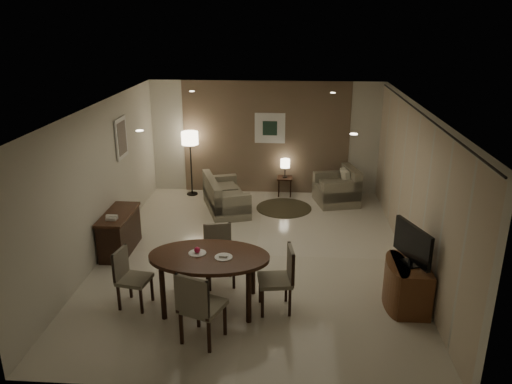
# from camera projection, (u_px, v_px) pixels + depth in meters

# --- Properties ---
(room_shell) EXTENTS (5.50, 7.00, 2.70)m
(room_shell) POSITION_uv_depth(u_px,v_px,m) (257.00, 178.00, 9.00)
(room_shell) COLOR beige
(room_shell) RESTS_ON ground
(taupe_accent) EXTENTS (3.96, 0.03, 2.70)m
(taupe_accent) POSITION_uv_depth(u_px,v_px,m) (266.00, 138.00, 11.90)
(taupe_accent) COLOR #775E4A
(taupe_accent) RESTS_ON wall_back
(curtain_wall) EXTENTS (0.08, 6.70, 2.58)m
(curtain_wall) POSITION_uv_depth(u_px,v_px,m) (413.00, 190.00, 8.45)
(curtain_wall) COLOR beige
(curtain_wall) RESTS_ON wall_right
(curtain_rod) EXTENTS (0.03, 6.80, 0.03)m
(curtain_rod) POSITION_uv_depth(u_px,v_px,m) (421.00, 113.00, 8.01)
(curtain_rod) COLOR black
(curtain_rod) RESTS_ON wall_right
(art_back_frame) EXTENTS (0.72, 0.03, 0.72)m
(art_back_frame) POSITION_uv_depth(u_px,v_px,m) (270.00, 128.00, 11.78)
(art_back_frame) COLOR silver
(art_back_frame) RESTS_ON wall_back
(art_back_canvas) EXTENTS (0.34, 0.01, 0.34)m
(art_back_canvas) POSITION_uv_depth(u_px,v_px,m) (270.00, 128.00, 11.77)
(art_back_canvas) COLOR #1A2F23
(art_back_canvas) RESTS_ON wall_back
(art_left_frame) EXTENTS (0.03, 0.60, 0.80)m
(art_left_frame) POSITION_uv_depth(u_px,v_px,m) (121.00, 138.00, 9.76)
(art_left_frame) COLOR silver
(art_left_frame) RESTS_ON wall_left
(art_left_canvas) EXTENTS (0.01, 0.46, 0.64)m
(art_left_canvas) POSITION_uv_depth(u_px,v_px,m) (122.00, 138.00, 9.76)
(art_left_canvas) COLOR gray
(art_left_canvas) RESTS_ON wall_left
(downlight_nl) EXTENTS (0.10, 0.10, 0.01)m
(downlight_nl) POSITION_uv_depth(u_px,v_px,m) (140.00, 131.00, 6.58)
(downlight_nl) COLOR white
(downlight_nl) RESTS_ON ceiling
(downlight_nr) EXTENTS (0.10, 0.10, 0.01)m
(downlight_nr) POSITION_uv_depth(u_px,v_px,m) (354.00, 134.00, 6.39)
(downlight_nr) COLOR white
(downlight_nr) RESTS_ON ceiling
(downlight_fl) EXTENTS (0.10, 0.10, 0.01)m
(downlight_fl) POSITION_uv_depth(u_px,v_px,m) (192.00, 91.00, 9.96)
(downlight_fl) COLOR white
(downlight_fl) RESTS_ON ceiling
(downlight_fr) EXTENTS (0.10, 0.10, 0.01)m
(downlight_fr) POSITION_uv_depth(u_px,v_px,m) (333.00, 93.00, 9.77)
(downlight_fr) COLOR white
(downlight_fr) RESTS_ON ceiling
(console_desk) EXTENTS (0.48, 1.20, 0.75)m
(console_desk) POSITION_uv_depth(u_px,v_px,m) (120.00, 232.00, 9.11)
(console_desk) COLOR #3F2114
(console_desk) RESTS_ON floor
(telephone) EXTENTS (0.20, 0.14, 0.09)m
(telephone) POSITION_uv_depth(u_px,v_px,m) (112.00, 217.00, 8.69)
(telephone) COLOR white
(telephone) RESTS_ON console_desk
(tv_cabinet) EXTENTS (0.48, 0.90, 0.70)m
(tv_cabinet) POSITION_uv_depth(u_px,v_px,m) (409.00, 285.00, 7.39)
(tv_cabinet) COLOR brown
(tv_cabinet) RESTS_ON floor
(flat_tv) EXTENTS (0.36, 0.85, 0.60)m
(flat_tv) POSITION_uv_depth(u_px,v_px,m) (413.00, 244.00, 7.16)
(flat_tv) COLOR black
(flat_tv) RESTS_ON tv_cabinet
(dining_table) EXTENTS (1.77, 1.11, 0.83)m
(dining_table) POSITION_uv_depth(u_px,v_px,m) (210.00, 281.00, 7.37)
(dining_table) COLOR #3F2114
(dining_table) RESTS_ON floor
(chair_near) EXTENTS (0.66, 0.66, 1.06)m
(chair_near) POSITION_uv_depth(u_px,v_px,m) (203.00, 305.00, 6.55)
(chair_near) COLOR gray
(chair_near) RESTS_ON floor
(chair_far) EXTENTS (0.58, 0.58, 0.96)m
(chair_far) POSITION_uv_depth(u_px,v_px,m) (220.00, 257.00, 7.96)
(chair_far) COLOR gray
(chair_far) RESTS_ON floor
(chair_left) EXTENTS (0.50, 0.50, 0.90)m
(chair_left) POSITION_uv_depth(u_px,v_px,m) (134.00, 279.00, 7.37)
(chair_left) COLOR gray
(chair_left) RESTS_ON floor
(chair_right) EXTENTS (0.54, 0.54, 0.99)m
(chair_right) POSITION_uv_depth(u_px,v_px,m) (275.00, 279.00, 7.25)
(chair_right) COLOR gray
(chair_right) RESTS_ON floor
(plate_a) EXTENTS (0.26, 0.26, 0.02)m
(plate_a) POSITION_uv_depth(u_px,v_px,m) (197.00, 253.00, 7.29)
(plate_a) COLOR white
(plate_a) RESTS_ON dining_table
(plate_b) EXTENTS (0.26, 0.26, 0.02)m
(plate_b) POSITION_uv_depth(u_px,v_px,m) (224.00, 257.00, 7.17)
(plate_b) COLOR white
(plate_b) RESTS_ON dining_table
(fruit_apple) EXTENTS (0.09, 0.09, 0.09)m
(fruit_apple) POSITION_uv_depth(u_px,v_px,m) (197.00, 250.00, 7.27)
(fruit_apple) COLOR #C71640
(fruit_apple) RESTS_ON plate_a
(napkin) EXTENTS (0.12, 0.08, 0.03)m
(napkin) POSITION_uv_depth(u_px,v_px,m) (224.00, 256.00, 7.16)
(napkin) COLOR white
(napkin) RESTS_ON plate_b
(round_rug) EXTENTS (1.24, 1.24, 0.01)m
(round_rug) POSITION_uv_depth(u_px,v_px,m) (284.00, 208.00, 11.28)
(round_rug) COLOR #3F3823
(round_rug) RESTS_ON floor
(sofa) EXTENTS (1.74, 1.25, 0.74)m
(sofa) POSITION_uv_depth(u_px,v_px,m) (226.00, 194.00, 11.09)
(sofa) COLOR gray
(sofa) RESTS_ON floor
(armchair) EXTENTS (1.07, 1.11, 0.83)m
(armchair) POSITION_uv_depth(u_px,v_px,m) (336.00, 186.00, 11.46)
(armchair) COLOR gray
(armchair) RESTS_ON floor
(side_table) EXTENTS (0.36, 0.36, 0.45)m
(side_table) POSITION_uv_depth(u_px,v_px,m) (285.00, 186.00, 12.02)
(side_table) COLOR black
(side_table) RESTS_ON floor
(table_lamp) EXTENTS (0.22, 0.22, 0.50)m
(table_lamp) POSITION_uv_depth(u_px,v_px,m) (285.00, 167.00, 11.86)
(table_lamp) COLOR #FFEAC1
(table_lamp) RESTS_ON side_table
(floor_lamp) EXTENTS (0.39, 0.39, 1.55)m
(floor_lamp) POSITION_uv_depth(u_px,v_px,m) (191.00, 164.00, 11.89)
(floor_lamp) COLOR #FFE5B7
(floor_lamp) RESTS_ON floor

